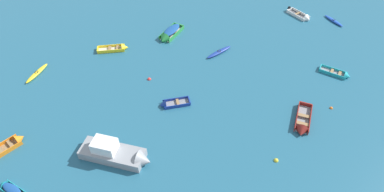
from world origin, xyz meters
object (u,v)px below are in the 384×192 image
(rowboat_orange_outer_right, at_px, (12,143))
(kayak_blue_back_row_left, at_px, (334,21))
(mooring_buoy_between_boats_left, at_px, (331,108))
(rowboat_white_near_camera, at_px, (303,17))
(rowboat_maroon_midfield_left, at_px, (302,125))
(motor_launch_grey_far_left, at_px, (117,154))
(kayak_deep_blue_near_right, at_px, (219,52))
(rowboat_green_cluster_inner, at_px, (169,34))
(mooring_buoy_trailing, at_px, (149,79))
(rowboat_yellow_back_row_right, at_px, (119,48))
(rowboat_turquoise_outer_left, at_px, (9,188))
(kayak_yellow_near_left, at_px, (37,73))
(mooring_buoy_between_boats_right, at_px, (276,161))
(rowboat_turquoise_back_row_center, at_px, (341,75))
(rowboat_deep_blue_far_right, at_px, (169,104))

(rowboat_orange_outer_right, height_order, kayak_blue_back_row_left, rowboat_orange_outer_right)
(rowboat_orange_outer_right, xyz_separation_m, mooring_buoy_between_boats_left, (30.40, 4.16, -0.20))
(rowboat_white_near_camera, bearing_deg, rowboat_maroon_midfield_left, -104.81)
(motor_launch_grey_far_left, height_order, kayak_deep_blue_near_right, motor_launch_grey_far_left)
(motor_launch_grey_far_left, xyz_separation_m, rowboat_green_cluster_inner, (3.73, 18.61, -0.26))
(mooring_buoy_trailing, bearing_deg, motor_launch_grey_far_left, -100.20)
(kayak_blue_back_row_left, relative_size, mooring_buoy_trailing, 7.76)
(rowboat_green_cluster_inner, bearing_deg, rowboat_yellow_back_row_right, -156.17)
(kayak_deep_blue_near_right, xyz_separation_m, rowboat_turquoise_outer_left, (-18.21, -18.03, 0.07))
(rowboat_green_cluster_inner, height_order, kayak_blue_back_row_left, rowboat_green_cluster_inner)
(rowboat_orange_outer_right, bearing_deg, motor_launch_grey_far_left, -8.94)
(kayak_yellow_near_left, bearing_deg, motor_launch_grey_far_left, -46.53)
(rowboat_orange_outer_right, relative_size, mooring_buoy_trailing, 8.24)
(motor_launch_grey_far_left, bearing_deg, mooring_buoy_between_boats_right, -2.01)
(rowboat_maroon_midfield_left, bearing_deg, mooring_buoy_between_boats_right, -130.24)
(rowboat_turquoise_outer_left, bearing_deg, rowboat_yellow_back_row_right, 72.44)
(kayak_blue_back_row_left, height_order, mooring_buoy_between_boats_left, kayak_blue_back_row_left)
(rowboat_white_near_camera, bearing_deg, mooring_buoy_trailing, -148.28)
(rowboat_green_cluster_inner, bearing_deg, kayak_deep_blue_near_right, -29.93)
(kayak_deep_blue_near_right, relative_size, mooring_buoy_between_boats_right, 8.16)
(mooring_buoy_between_boats_left, bearing_deg, kayak_blue_back_row_left, 71.17)
(kayak_yellow_near_left, relative_size, rowboat_orange_outer_right, 1.05)
(rowboat_turquoise_outer_left, bearing_deg, mooring_buoy_trailing, 52.76)
(rowboat_orange_outer_right, xyz_separation_m, rowboat_maroon_midfield_left, (26.79, 1.75, 0.03))
(rowboat_turquoise_back_row_center, distance_m, mooring_buoy_between_boats_left, 5.65)
(kayak_blue_back_row_left, bearing_deg, rowboat_turquoise_outer_left, -144.07)
(motor_launch_grey_far_left, bearing_deg, rowboat_maroon_midfield_left, 10.98)
(rowboat_maroon_midfield_left, bearing_deg, mooring_buoy_between_boats_left, 33.74)
(kayak_deep_blue_near_right, xyz_separation_m, mooring_buoy_between_boats_right, (3.85, -15.53, -0.17))
(kayak_yellow_near_left, xyz_separation_m, rowboat_turquoise_back_row_center, (34.05, -0.71, 0.00))
(motor_launch_grey_far_left, xyz_separation_m, kayak_blue_back_row_left, (26.13, 21.96, -0.48))
(kayak_yellow_near_left, xyz_separation_m, rowboat_maroon_midfield_left, (27.79, -8.11, 0.06))
(rowboat_white_near_camera, relative_size, mooring_buoy_trailing, 8.69)
(kayak_yellow_near_left, relative_size, mooring_buoy_between_boats_left, 10.76)
(rowboat_white_near_camera, height_order, mooring_buoy_between_boats_left, rowboat_white_near_camera)
(kayak_yellow_near_left, relative_size, kayak_blue_back_row_left, 1.11)
(rowboat_turquoise_back_row_center, relative_size, mooring_buoy_trailing, 8.18)
(rowboat_turquoise_back_row_center, xyz_separation_m, kayak_deep_blue_near_right, (-13.31, 4.35, 0.01))
(rowboat_deep_blue_far_right, relative_size, rowboat_orange_outer_right, 0.95)
(motor_launch_grey_far_left, bearing_deg, rowboat_turquoise_outer_left, -160.18)
(kayak_yellow_near_left, bearing_deg, kayak_blue_back_row_left, 15.95)
(rowboat_yellow_back_row_right, bearing_deg, rowboat_white_near_camera, 15.88)
(rowboat_green_cluster_inner, bearing_deg, rowboat_orange_outer_right, -128.41)
(kayak_blue_back_row_left, bearing_deg, rowboat_deep_blue_far_right, -144.55)
(motor_launch_grey_far_left, bearing_deg, rowboat_green_cluster_inner, 78.67)
(mooring_buoy_between_boats_right, bearing_deg, rowboat_green_cluster_inner, 117.76)
(kayak_yellow_near_left, xyz_separation_m, mooring_buoy_between_boats_right, (24.59, -11.88, -0.16))
(rowboat_turquoise_back_row_center, xyz_separation_m, rowboat_orange_outer_right, (-33.05, -9.15, 0.03))
(rowboat_yellow_back_row_right, xyz_separation_m, mooring_buoy_between_boats_right, (16.07, -16.44, -0.19))
(rowboat_deep_blue_far_right, bearing_deg, motor_launch_grey_far_left, -123.56)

